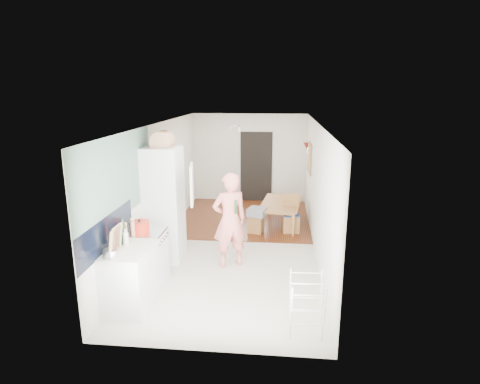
% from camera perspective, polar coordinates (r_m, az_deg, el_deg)
% --- Properties ---
extents(room_shell, '(3.20, 7.00, 2.50)m').
position_cam_1_polar(room_shell, '(8.04, -0.55, 0.70)').
color(room_shell, beige).
rests_on(room_shell, ground).
extents(floor, '(3.20, 7.00, 0.01)m').
position_cam_1_polar(floor, '(8.42, -0.53, -7.59)').
color(floor, beige).
rests_on(floor, ground).
extents(wood_floor_overlay, '(3.20, 3.30, 0.01)m').
position_cam_1_polar(wood_floor_overlay, '(10.15, 0.59, -3.66)').
color(wood_floor_overlay, brown).
rests_on(wood_floor_overlay, room_shell).
extents(sage_wall_panel, '(0.02, 3.00, 1.30)m').
position_cam_1_polar(sage_wall_panel, '(6.39, -16.91, 2.00)').
color(sage_wall_panel, slate).
rests_on(sage_wall_panel, room_shell).
extents(tile_splashback, '(0.02, 1.90, 0.50)m').
position_cam_1_polar(tile_splashback, '(6.09, -18.33, -5.58)').
color(tile_splashback, black).
rests_on(tile_splashback, room_shell).
extents(doorway_recess, '(0.90, 0.04, 2.00)m').
position_cam_1_polar(doorway_recess, '(11.46, 2.32, 3.57)').
color(doorway_recess, black).
rests_on(doorway_recess, room_shell).
extents(base_cabinet, '(0.60, 0.90, 0.86)m').
position_cam_1_polar(base_cabinet, '(6.26, -15.36, -11.95)').
color(base_cabinet, silver).
rests_on(base_cabinet, room_shell).
extents(worktop, '(0.62, 0.92, 0.06)m').
position_cam_1_polar(worktop, '(6.07, -15.65, -8.05)').
color(worktop, white).
rests_on(worktop, room_shell).
extents(range_cooker, '(0.60, 0.60, 0.88)m').
position_cam_1_polar(range_cooker, '(6.89, -13.15, -9.19)').
color(range_cooker, silver).
rests_on(range_cooker, room_shell).
extents(cooker_top, '(0.60, 0.60, 0.04)m').
position_cam_1_polar(cooker_top, '(6.72, -13.38, -5.59)').
color(cooker_top, silver).
rests_on(cooker_top, room_shell).
extents(fridge_housing, '(0.66, 0.66, 2.15)m').
position_cam_1_polar(fridge_housing, '(7.59, -10.78, -1.76)').
color(fridge_housing, silver).
rests_on(fridge_housing, room_shell).
extents(fridge_door, '(0.14, 0.56, 0.70)m').
position_cam_1_polar(fridge_door, '(7.03, -6.87, 1.12)').
color(fridge_door, silver).
rests_on(fridge_door, room_shell).
extents(fridge_interior, '(0.02, 0.52, 0.66)m').
position_cam_1_polar(fridge_interior, '(7.39, -8.64, 1.70)').
color(fridge_interior, white).
rests_on(fridge_interior, room_shell).
extents(pinboard, '(0.03, 0.90, 0.70)m').
position_cam_1_polar(pinboard, '(9.82, 9.89, 4.80)').
color(pinboard, tan).
rests_on(pinboard, room_shell).
extents(pinboard_frame, '(0.00, 0.94, 0.74)m').
position_cam_1_polar(pinboard_frame, '(9.82, 9.81, 4.80)').
color(pinboard_frame, '#9C6836').
rests_on(pinboard_frame, room_shell).
extents(wall_sconce, '(0.18, 0.18, 0.16)m').
position_cam_1_polar(wall_sconce, '(10.43, 9.47, 6.48)').
color(wall_sconce, maroon).
rests_on(wall_sconce, room_shell).
extents(person, '(0.89, 0.77, 2.06)m').
position_cam_1_polar(person, '(7.18, -1.48, -2.82)').
color(person, '#F68175').
rests_on(person, floor).
extents(dining_table, '(0.91, 1.43, 0.47)m').
position_cam_1_polar(dining_table, '(9.60, 5.98, -3.35)').
color(dining_table, '#9C6836').
rests_on(dining_table, floor).
extents(dining_chair, '(0.39, 0.39, 0.85)m').
position_cam_1_polar(dining_chair, '(9.12, 7.26, -3.11)').
color(dining_chair, '#9C6836').
rests_on(dining_chair, floor).
extents(stool, '(0.37, 0.37, 0.41)m').
position_cam_1_polar(stool, '(9.08, 2.29, -4.55)').
color(stool, '#9C6836').
rests_on(stool, floor).
extents(grey_drape, '(0.48, 0.48, 0.17)m').
position_cam_1_polar(grey_drape, '(8.97, 2.45, -2.85)').
color(grey_drape, slate).
rests_on(grey_drape, stool).
extents(drying_rack, '(0.45, 0.41, 0.84)m').
position_cam_1_polar(drying_rack, '(5.47, 9.46, -15.79)').
color(drying_rack, silver).
rests_on(drying_rack, floor).
extents(bread_bin, '(0.45, 0.43, 0.21)m').
position_cam_1_polar(bread_bin, '(7.34, -10.96, 7.10)').
color(bread_bin, tan).
rests_on(bread_bin, fridge_housing).
extents(red_casserole, '(0.37, 0.37, 0.19)m').
position_cam_1_polar(red_casserole, '(6.65, -14.09, -4.81)').
color(red_casserole, red).
rests_on(red_casserole, cooker_top).
extents(steel_pan, '(0.25, 0.25, 0.11)m').
position_cam_1_polar(steel_pan, '(5.83, -17.84, -8.28)').
color(steel_pan, silver).
rests_on(steel_pan, worktop).
extents(held_bottle, '(0.05, 0.05, 0.24)m').
position_cam_1_polar(held_bottle, '(6.98, -0.60, -2.13)').
color(held_bottle, '#1A3B1F').
rests_on(held_bottle, person).
extents(bottle_a, '(0.09, 0.09, 0.31)m').
position_cam_1_polar(bottle_a, '(6.22, -16.29, -5.74)').
color(bottle_a, '#1A3B1F').
rests_on(bottle_a, worktop).
extents(bottle_b, '(0.07, 0.07, 0.28)m').
position_cam_1_polar(bottle_b, '(6.24, -16.15, -5.80)').
color(bottle_b, '#1A3B1F').
rests_on(bottle_b, worktop).
extents(bottle_c, '(0.09, 0.09, 0.20)m').
position_cam_1_polar(bottle_c, '(6.18, -15.94, -6.39)').
color(bottle_c, silver).
rests_on(bottle_c, worktop).
extents(pepper_mill_front, '(0.06, 0.06, 0.22)m').
position_cam_1_polar(pepper_mill_front, '(6.37, -15.97, -5.64)').
color(pepper_mill_front, tan).
rests_on(pepper_mill_front, worktop).
extents(pepper_mill_back, '(0.07, 0.07, 0.24)m').
position_cam_1_polar(pepper_mill_back, '(6.52, -15.01, -5.04)').
color(pepper_mill_back, tan).
rests_on(pepper_mill_back, worktop).
extents(chopping_boards, '(0.09, 0.31, 0.42)m').
position_cam_1_polar(chopping_boards, '(5.84, -17.29, -6.56)').
color(chopping_boards, tan).
rests_on(chopping_boards, worktop).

